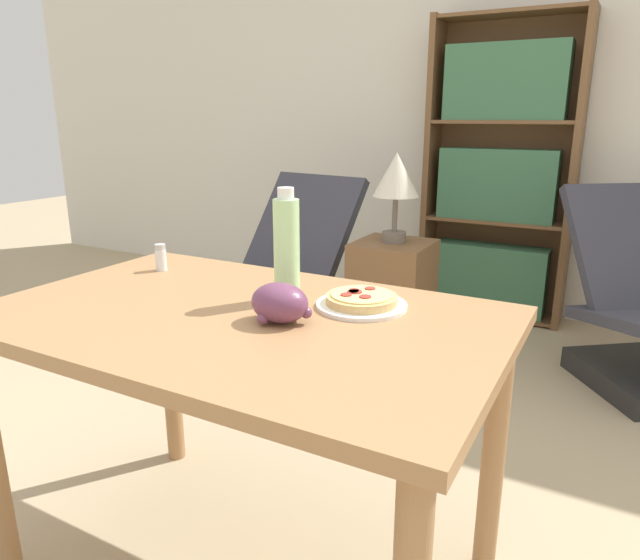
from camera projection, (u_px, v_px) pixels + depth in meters
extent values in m
cube|color=silver|center=(513.00, 96.00, 3.32)|extent=(8.00, 0.05, 2.60)
cube|color=#A37549|center=(240.00, 320.00, 1.35)|extent=(1.22, 0.76, 0.03)
cylinder|color=#A37549|center=(170.00, 366.00, 1.97)|extent=(0.06, 0.06, 0.71)
cylinder|color=#A37549|center=(494.00, 453.00, 1.47)|extent=(0.06, 0.06, 0.71)
cylinder|color=white|center=(361.00, 305.00, 1.38)|extent=(0.22, 0.22, 0.01)
cylinder|color=#DBB26B|center=(362.00, 299.00, 1.37)|extent=(0.17, 0.17, 0.02)
cylinder|color=#EACC7A|center=(362.00, 295.00, 1.37)|extent=(0.15, 0.15, 0.00)
cylinder|color=#A83328|center=(346.00, 295.00, 1.36)|extent=(0.03, 0.03, 0.00)
cylinder|color=#A83328|center=(354.00, 290.00, 1.39)|extent=(0.03, 0.03, 0.00)
cylinder|color=#A83328|center=(365.00, 297.00, 1.34)|extent=(0.03, 0.03, 0.00)
cylinder|color=#A83328|center=(353.00, 292.00, 1.38)|extent=(0.03, 0.03, 0.00)
cylinder|color=#A83328|center=(370.00, 288.00, 1.41)|extent=(0.03, 0.03, 0.00)
cylinder|color=#A83328|center=(355.00, 292.00, 1.38)|extent=(0.03, 0.03, 0.00)
ellipsoid|color=#6B3856|center=(280.00, 303.00, 1.27)|extent=(0.14, 0.11, 0.09)
sphere|color=#6B3856|center=(306.00, 313.00, 1.26)|extent=(0.03, 0.03, 0.03)
sphere|color=#6B3856|center=(275.00, 298.00, 1.28)|extent=(0.02, 0.02, 0.02)
sphere|color=#6B3856|center=(264.00, 312.00, 1.28)|extent=(0.02, 0.02, 0.02)
sphere|color=#6B3856|center=(292.00, 312.00, 1.27)|extent=(0.03, 0.03, 0.03)
sphere|color=#6B3856|center=(266.00, 306.00, 1.31)|extent=(0.03, 0.03, 0.03)
sphere|color=#6B3856|center=(263.00, 318.00, 1.25)|extent=(0.03, 0.03, 0.03)
sphere|color=#6B3856|center=(298.00, 313.00, 1.28)|extent=(0.02, 0.02, 0.02)
cylinder|color=#B7EAA3|center=(287.00, 251.00, 1.40)|extent=(0.06, 0.06, 0.25)
cylinder|color=white|center=(286.00, 193.00, 1.36)|extent=(0.04, 0.04, 0.03)
cylinder|color=white|center=(161.00, 260.00, 1.70)|extent=(0.03, 0.03, 0.06)
cylinder|color=#B7B7BC|center=(160.00, 247.00, 1.69)|extent=(0.03, 0.03, 0.02)
cube|color=black|center=(277.00, 337.00, 3.05)|extent=(0.61, 0.63, 0.10)
cube|color=#383842|center=(267.00, 285.00, 2.89)|extent=(0.65, 0.58, 0.14)
cube|color=#383842|center=(303.00, 229.00, 3.06)|extent=(0.64, 0.49, 0.55)
cube|color=#383842|center=(635.00, 247.00, 2.64)|extent=(0.71, 0.68, 0.55)
cube|color=brown|center=(432.00, 169.00, 3.51)|extent=(0.04, 0.25, 1.74)
cube|color=brown|center=(574.00, 176.00, 3.14)|extent=(0.04, 0.25, 1.74)
cube|color=brown|center=(503.00, 171.00, 3.42)|extent=(0.85, 0.01, 1.74)
cube|color=brown|center=(487.00, 310.00, 3.56)|extent=(0.78, 0.23, 0.02)
cube|color=#3D704C|center=(489.00, 278.00, 3.48)|extent=(0.66, 0.17, 0.41)
cube|color=brown|center=(495.00, 220.00, 3.40)|extent=(0.78, 0.23, 0.02)
cube|color=#3D704C|center=(497.00, 185.00, 3.33)|extent=(0.66, 0.17, 0.41)
cube|color=brown|center=(503.00, 122.00, 3.24)|extent=(0.78, 0.23, 0.02)
cube|color=#3D704C|center=(506.00, 82.00, 3.17)|extent=(0.66, 0.17, 0.41)
cube|color=brown|center=(513.00, 13.00, 3.09)|extent=(0.78, 0.23, 0.02)
cube|color=brown|center=(391.00, 306.00, 2.72)|extent=(0.34, 0.34, 0.63)
cylinder|color=#665B51|center=(394.00, 237.00, 2.63)|extent=(0.11, 0.11, 0.05)
cylinder|color=#665B51|center=(395.00, 214.00, 2.60)|extent=(0.02, 0.02, 0.16)
cone|color=beige|center=(396.00, 174.00, 2.55)|extent=(0.21, 0.21, 0.20)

